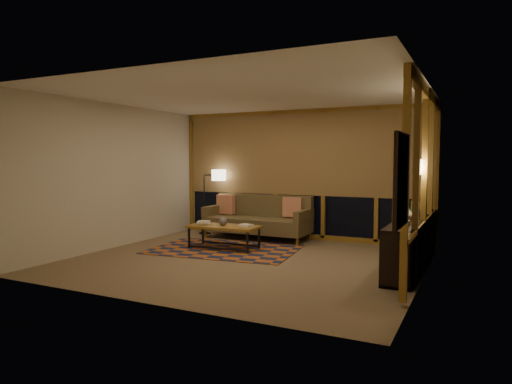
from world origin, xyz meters
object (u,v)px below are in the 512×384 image
at_px(floor_lamp, 204,202).
at_px(bookshelf, 411,242).
at_px(coffee_table, 224,237).
at_px(sofa, 257,218).

distance_m(floor_lamp, bookshelf, 4.77).
distance_m(coffee_table, floor_lamp, 1.93).
height_order(coffee_table, bookshelf, bookshelf).
height_order(floor_lamp, bookshelf, floor_lamp).
relative_size(floor_lamp, bookshelf, 0.48).
bearing_deg(coffee_table, sofa, 84.81).
bearing_deg(coffee_table, floor_lamp, 131.91).
relative_size(sofa, floor_lamp, 1.51).
bearing_deg(coffee_table, bookshelf, 0.11).
height_order(coffee_table, floor_lamp, floor_lamp).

